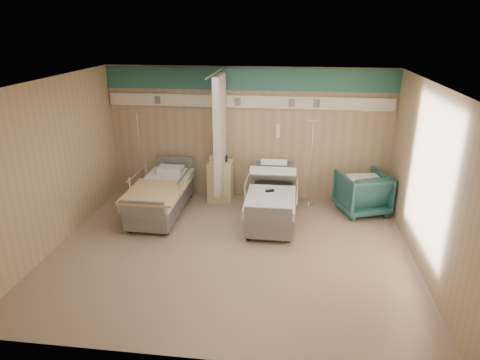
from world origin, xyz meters
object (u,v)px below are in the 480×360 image
at_px(bed_left, 161,199).
at_px(visitor_armchair, 362,192).
at_px(bed_right, 271,205).
at_px(iv_stand_left, 142,179).
at_px(iv_stand_right, 309,189).
at_px(bedside_cabinet, 221,181).

height_order(bed_left, visitor_armchair, visitor_armchair).
bearing_deg(bed_left, visitor_armchair, 8.56).
xyz_separation_m(bed_right, bed_left, (-2.20, 0.00, 0.00)).
distance_m(bed_left, visitor_armchair, 4.03).
bearing_deg(iv_stand_left, iv_stand_right, -1.83).
bearing_deg(visitor_armchair, iv_stand_right, -30.43).
bearing_deg(visitor_armchair, iv_stand_left, -23.24).
distance_m(bed_left, bedside_cabinet, 1.39).
relative_size(visitor_armchair, iv_stand_left, 0.49).
xyz_separation_m(bedside_cabinet, iv_stand_left, (-1.76, 0.02, -0.04)).
relative_size(bedside_cabinet, iv_stand_right, 0.47).
bearing_deg(bedside_cabinet, iv_stand_right, -2.87).
xyz_separation_m(bed_left, iv_stand_left, (-0.71, 0.92, 0.07)).
height_order(bed_right, iv_stand_left, iv_stand_left).
distance_m(bedside_cabinet, visitor_armchair, 2.95).
xyz_separation_m(bed_left, iv_stand_right, (2.94, 0.81, 0.06)).
relative_size(bed_right, visitor_armchair, 2.33).
xyz_separation_m(bedside_cabinet, visitor_armchair, (2.94, -0.30, -0.00)).
relative_size(iv_stand_right, iv_stand_left, 0.97).
distance_m(bed_right, bed_left, 2.20).
relative_size(bed_right, bed_left, 1.00).
height_order(bed_left, iv_stand_right, iv_stand_right).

